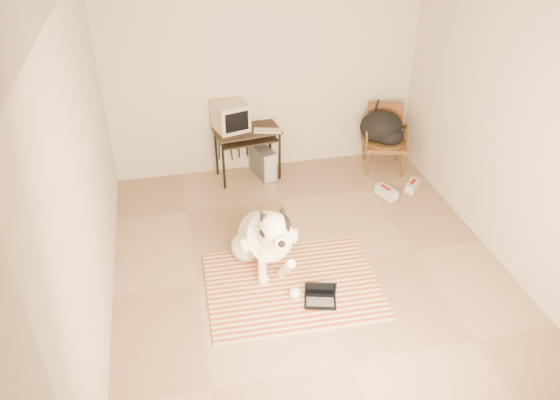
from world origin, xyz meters
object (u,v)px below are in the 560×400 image
object	(u,v)px
backpack	(383,128)
crt_monitor	(231,117)
computer_desk	(247,137)
rattan_chair	(385,138)
laptop	(320,296)
pc_tower	(263,162)
dog	(265,238)

from	to	relation	value
backpack	crt_monitor	bearing A→B (deg)	174.34
computer_desk	rattan_chair	xyz separation A→B (m)	(1.85, -0.11, -0.16)
laptop	pc_tower	world-z (taller)	pc_tower
rattan_chair	backpack	bearing A→B (deg)	-162.35
pc_tower	rattan_chair	xyz separation A→B (m)	(1.65, -0.11, 0.23)
crt_monitor	backpack	xyz separation A→B (m)	(1.98, -0.20, -0.28)
dog	laptop	bearing A→B (deg)	-57.68
rattan_chair	pc_tower	bearing A→B (deg)	176.25
computer_desk	crt_monitor	world-z (taller)	crt_monitor
dog	laptop	xyz separation A→B (m)	(0.41, -0.64, -0.30)
crt_monitor	pc_tower	world-z (taller)	crt_monitor
dog	pc_tower	world-z (taller)	dog
laptop	pc_tower	xyz separation A→B (m)	(-0.06, 2.51, 0.13)
dog	laptop	world-z (taller)	dog
dog	computer_desk	bearing A→B (deg)	85.51
crt_monitor	rattan_chair	bearing A→B (deg)	-5.05
laptop	computer_desk	distance (m)	2.58
laptop	rattan_chair	bearing A→B (deg)	56.59
pc_tower	rattan_chair	bearing A→B (deg)	-3.75
rattan_chair	backpack	xyz separation A→B (m)	(-0.05, -0.02, 0.16)
pc_tower	backpack	xyz separation A→B (m)	(1.59, -0.12, 0.38)
laptop	crt_monitor	distance (m)	2.74
crt_monitor	computer_desk	bearing A→B (deg)	-19.55
laptop	rattan_chair	world-z (taller)	rattan_chair
computer_desk	rattan_chair	distance (m)	1.86
computer_desk	dog	bearing A→B (deg)	-94.49
rattan_chair	backpack	world-z (taller)	rattan_chair
crt_monitor	rattan_chair	world-z (taller)	crt_monitor
crt_monitor	laptop	bearing A→B (deg)	-80.11
crt_monitor	pc_tower	bearing A→B (deg)	-10.44
backpack	pc_tower	bearing A→B (deg)	175.53
computer_desk	crt_monitor	size ratio (longest dim) A/B	1.82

